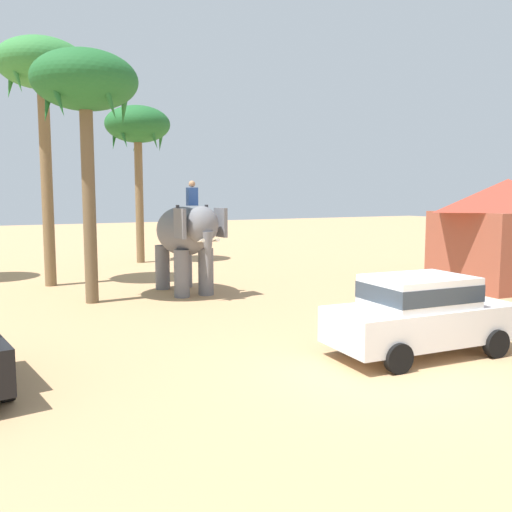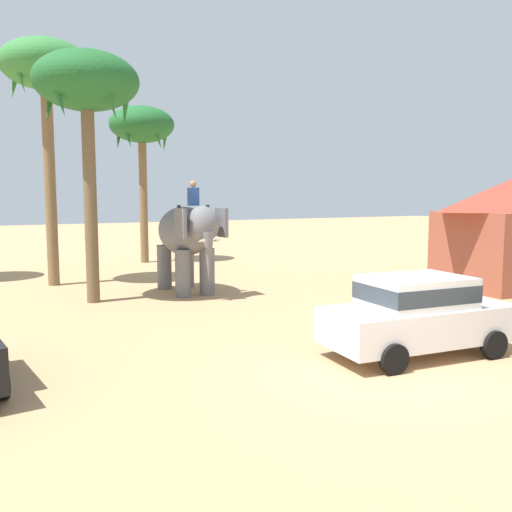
{
  "view_description": "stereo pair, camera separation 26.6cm",
  "coord_description": "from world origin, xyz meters",
  "px_view_note": "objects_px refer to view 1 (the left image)",
  "views": [
    {
      "loc": [
        -7.29,
        -7.51,
        3.39
      ],
      "look_at": [
        0.57,
        6.53,
        1.6
      ],
      "focal_mm": 38.3,
      "sensor_mm": 36.0,
      "label": 1
    },
    {
      "loc": [
        -7.06,
        -7.64,
        3.39
      ],
      "look_at": [
        0.57,
        6.53,
        1.6
      ],
      "focal_mm": 38.3,
      "sensor_mm": 36.0,
      "label": 2
    }
  ],
  "objects_px": {
    "elephant_with_mahout": "(186,236)",
    "roadside_hut": "(506,230)",
    "palm_tree_behind_elephant": "(42,72)",
    "palm_tree_left_of_road": "(85,87)",
    "car_sedan_foreground": "(420,312)",
    "palm_tree_far_back": "(138,129)"
  },
  "relations": [
    {
      "from": "palm_tree_behind_elephant",
      "to": "palm_tree_left_of_road",
      "type": "relative_size",
      "value": 1.16
    },
    {
      "from": "car_sedan_foreground",
      "to": "palm_tree_behind_elephant",
      "type": "height_order",
      "value": "palm_tree_behind_elephant"
    },
    {
      "from": "palm_tree_behind_elephant",
      "to": "palm_tree_far_back",
      "type": "distance_m",
      "value": 7.51
    },
    {
      "from": "palm_tree_far_back",
      "to": "roadside_hut",
      "type": "relative_size",
      "value": 1.45
    },
    {
      "from": "palm_tree_left_of_road",
      "to": "palm_tree_far_back",
      "type": "distance_m",
      "value": 10.47
    },
    {
      "from": "palm_tree_behind_elephant",
      "to": "car_sedan_foreground",
      "type": "bearing_deg",
      "value": -67.73
    },
    {
      "from": "elephant_with_mahout",
      "to": "palm_tree_left_of_road",
      "type": "distance_m",
      "value": 5.71
    },
    {
      "from": "elephant_with_mahout",
      "to": "palm_tree_far_back",
      "type": "distance_m",
      "value": 10.46
    },
    {
      "from": "elephant_with_mahout",
      "to": "roadside_hut",
      "type": "bearing_deg",
      "value": -22.43
    },
    {
      "from": "car_sedan_foreground",
      "to": "palm_tree_behind_elephant",
      "type": "relative_size",
      "value": 0.47
    },
    {
      "from": "car_sedan_foreground",
      "to": "palm_tree_left_of_road",
      "type": "bearing_deg",
      "value": 117.71
    },
    {
      "from": "elephant_with_mahout",
      "to": "roadside_hut",
      "type": "xyz_separation_m",
      "value": [
        10.9,
        -4.5,
        0.13
      ]
    },
    {
      "from": "palm_tree_left_of_road",
      "to": "roadside_hut",
      "type": "distance_m",
      "value": 15.5
    },
    {
      "from": "car_sedan_foreground",
      "to": "palm_tree_far_back",
      "type": "bearing_deg",
      "value": 90.9
    },
    {
      "from": "car_sedan_foreground",
      "to": "elephant_with_mahout",
      "type": "distance_m",
      "value": 9.56
    },
    {
      "from": "elephant_with_mahout",
      "to": "roadside_hut",
      "type": "height_order",
      "value": "roadside_hut"
    },
    {
      "from": "car_sedan_foreground",
      "to": "elephant_with_mahout",
      "type": "bearing_deg",
      "value": 99.4
    },
    {
      "from": "elephant_with_mahout",
      "to": "palm_tree_far_back",
      "type": "bearing_deg",
      "value": 82.27
    },
    {
      "from": "palm_tree_left_of_road",
      "to": "roadside_hut",
      "type": "bearing_deg",
      "value": -16.97
    },
    {
      "from": "palm_tree_left_of_road",
      "to": "roadside_hut",
      "type": "xyz_separation_m",
      "value": [
        14.18,
        -4.33,
        -4.54
      ]
    },
    {
      "from": "palm_tree_behind_elephant",
      "to": "roadside_hut",
      "type": "relative_size",
      "value": 1.68
    },
    {
      "from": "palm_tree_left_of_road",
      "to": "elephant_with_mahout",
      "type": "bearing_deg",
      "value": 3.06
    }
  ]
}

